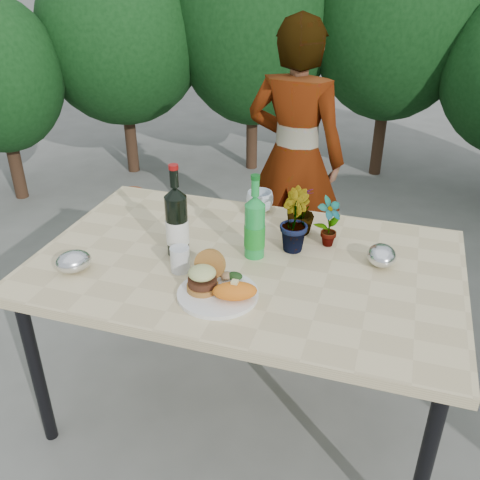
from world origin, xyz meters
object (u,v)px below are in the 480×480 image
(patio_table, at_px, (246,273))
(person, at_px, (295,159))
(dinner_plate, at_px, (218,294))
(wine_bottle, at_px, (177,222))

(patio_table, xyz_separation_m, person, (-0.05, 1.11, 0.07))
(patio_table, height_order, dinner_plate, dinner_plate)
(wine_bottle, distance_m, person, 1.16)
(patio_table, height_order, person, person)
(wine_bottle, xyz_separation_m, person, (0.21, 1.13, -0.12))
(wine_bottle, relative_size, person, 0.24)
(dinner_plate, height_order, person, person)
(patio_table, distance_m, wine_bottle, 0.33)
(person, bearing_deg, wine_bottle, 84.67)
(patio_table, relative_size, dinner_plate, 5.71)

